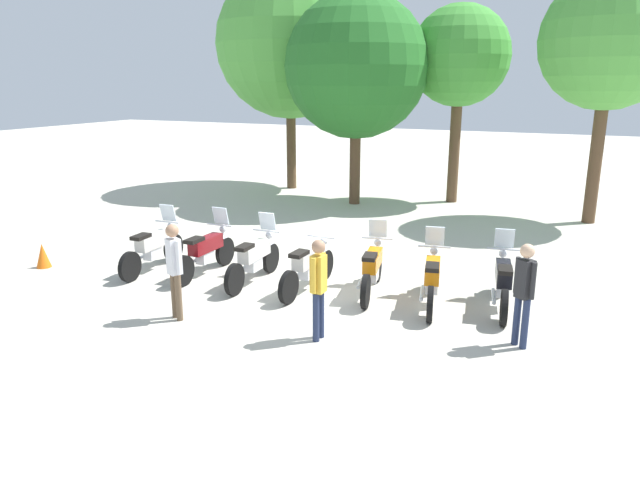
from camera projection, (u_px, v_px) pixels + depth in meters
The scene contains 16 objects.
ground_plane at pixel (310, 289), 11.82m from camera, with size 80.00×80.00×0.00m, color #BCB7A8.
motorcycle_0 at pixel (153, 247), 12.88m from camera, with size 0.62×2.19×1.37m.
motorcycle_1 at pixel (206, 251), 12.60m from camera, with size 0.62×2.19×1.37m.
motorcycle_2 at pixel (254, 258), 12.09m from camera, with size 0.62×2.19×1.37m.
motorcycle_3 at pixel (308, 266), 11.63m from camera, with size 0.62×2.19×0.99m.
motorcycle_4 at pixel (372, 268), 11.48m from camera, with size 0.67×2.17×1.37m.
motorcycle_5 at pixel (432, 278), 10.88m from camera, with size 0.71×2.16×1.37m.
motorcycle_6 at pixel (503, 281), 10.71m from camera, with size 0.64×2.18×1.37m.
person_0 at pixel (174, 264), 10.10m from camera, with size 0.39×0.30×1.71m.
person_1 at pixel (318, 282), 9.29m from camera, with size 0.23×0.40×1.67m.
person_2 at pixel (524, 288), 9.03m from camera, with size 0.37×0.31×1.68m.
tree_0 at pixel (290, 44), 21.56m from camera, with size 5.43×5.43×8.07m.
tree_1 at pixel (356, 66), 18.89m from camera, with size 4.63×4.63×6.81m.
tree_2 at pixel (460, 57), 19.10m from camera, with size 3.27×3.27×6.46m.
tree_3 at pixel (610, 41), 16.04m from camera, with size 3.79×3.79×7.01m.
traffic_cone at pixel (43, 255), 13.14m from camera, with size 0.32×0.32×0.55m, color orange.
Camera 1 is at (4.76, -10.08, 4.05)m, focal length 33.05 mm.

